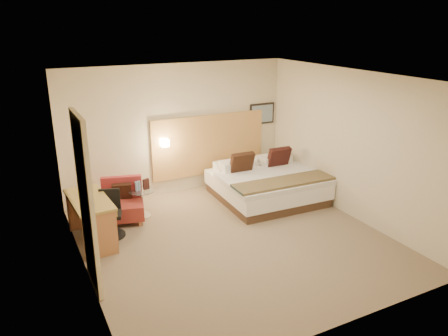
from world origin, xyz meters
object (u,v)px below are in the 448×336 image
bed (266,184)px  desk_chair (111,218)px  lounge_chair (123,204)px  side_table (142,202)px  desk (91,207)px

bed → desk_chair: bearing=-176.5°
bed → lounge_chair: size_ratio=2.38×
bed → lounge_chair: 2.91m
bed → side_table: bearing=172.9°
desk_chair → lounge_chair: bearing=57.1°
side_table → bed: bearing=-7.1°
side_table → desk_chair: size_ratio=0.74×
desk_chair → bed: bearing=3.5°
lounge_chair → desk: (-0.65, -0.60, 0.30)m
bed → desk: size_ratio=1.62×
lounge_chair → side_table: 0.36m
lounge_chair → desk_chair: size_ratio=1.09×
side_table → desk: bearing=-149.6°
bed → side_table: bed is taller
lounge_chair → desk: 0.94m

